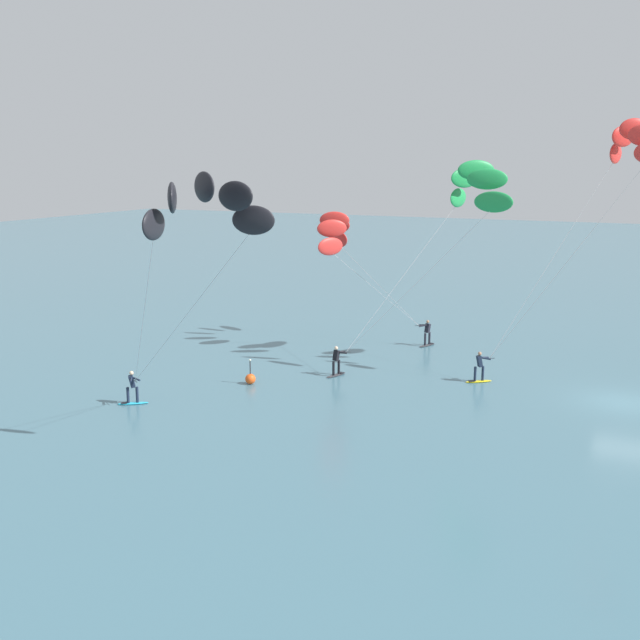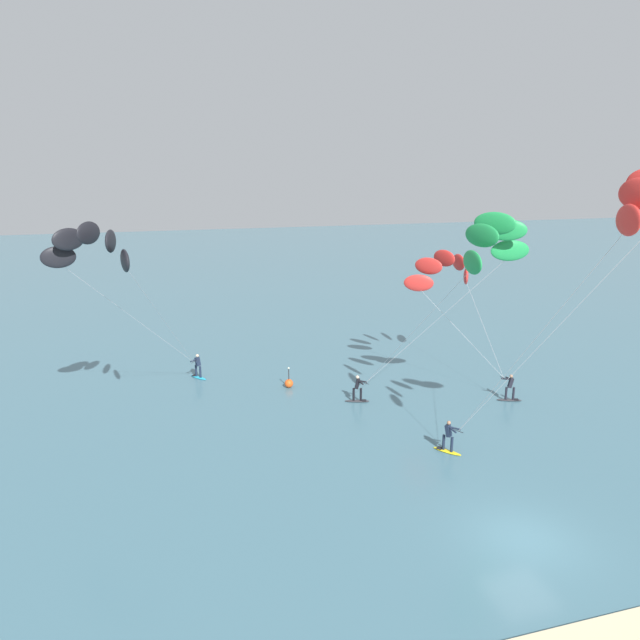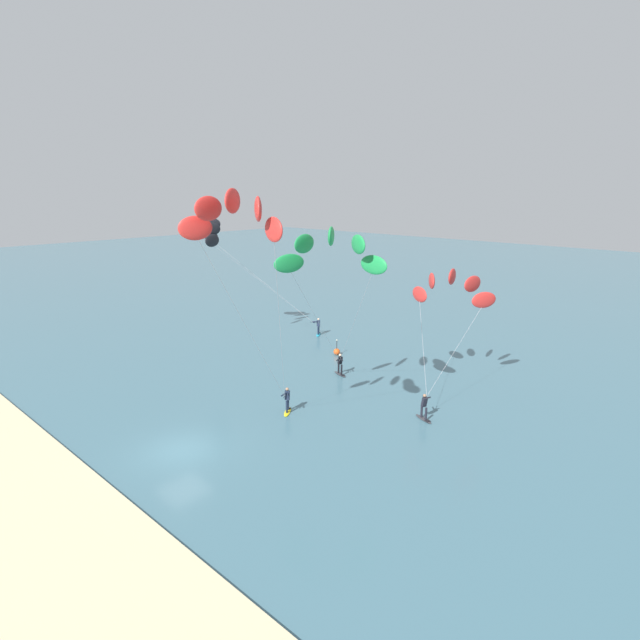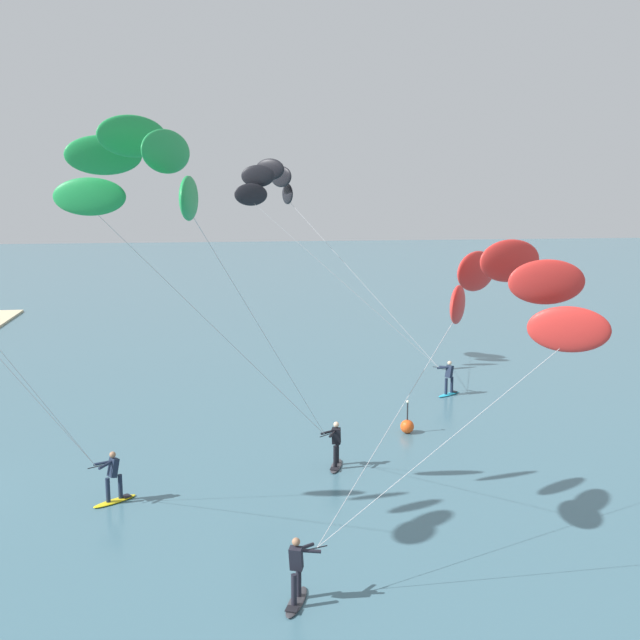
{
  "view_description": "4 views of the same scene",
  "coord_description": "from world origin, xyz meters",
  "px_view_note": "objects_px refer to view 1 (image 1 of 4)",
  "views": [
    {
      "loc": [
        -39.31,
        -1.81,
        11.68
      ],
      "look_at": [
        -2.61,
        15.31,
        3.33
      ],
      "focal_mm": 43.25,
      "sensor_mm": 36.0,
      "label": 1
    },
    {
      "loc": [
        -13.22,
        -17.05,
        13.91
      ],
      "look_at": [
        -3.77,
        15.19,
        5.21
      ],
      "focal_mm": 33.49,
      "sensor_mm": 36.0,
      "label": 2
    },
    {
      "loc": [
        23.09,
        -13.53,
        13.83
      ],
      "look_at": [
        -1.14,
        12.2,
        4.87
      ],
      "focal_mm": 29.18,
      "sensor_mm": 36.0,
      "label": 3
    },
    {
      "loc": [
        24.65,
        10.46,
        9.87
      ],
      "look_at": [
        -1.27,
        14.21,
        5.4
      ],
      "focal_mm": 43.64,
      "sensor_mm": 36.0,
      "label": 4
    }
  ],
  "objects_px": {
    "kitesurfer_nearshore": "(626,152)",
    "kitesurfer_far_out": "(201,216)",
    "kitesurfer_mid_water": "(338,236)",
    "kitesurfer_downwind": "(471,192)",
    "marker_buoy": "(250,379)"
  },
  "relations": [
    {
      "from": "kitesurfer_mid_water",
      "to": "marker_buoy",
      "type": "bearing_deg",
      "value": 177.84
    },
    {
      "from": "kitesurfer_far_out",
      "to": "kitesurfer_downwind",
      "type": "relative_size",
      "value": 0.96
    },
    {
      "from": "kitesurfer_nearshore",
      "to": "kitesurfer_downwind",
      "type": "height_order",
      "value": "kitesurfer_nearshore"
    },
    {
      "from": "kitesurfer_mid_water",
      "to": "kitesurfer_nearshore",
      "type": "bearing_deg",
      "value": -95.02
    },
    {
      "from": "kitesurfer_downwind",
      "to": "kitesurfer_mid_water",
      "type": "bearing_deg",
      "value": 73.43
    },
    {
      "from": "kitesurfer_mid_water",
      "to": "kitesurfer_far_out",
      "type": "bearing_deg",
      "value": -169.7
    },
    {
      "from": "kitesurfer_mid_water",
      "to": "kitesurfer_downwind",
      "type": "height_order",
      "value": "kitesurfer_downwind"
    },
    {
      "from": "marker_buoy",
      "to": "kitesurfer_downwind",
      "type": "bearing_deg",
      "value": -50.26
    },
    {
      "from": "kitesurfer_mid_water",
      "to": "marker_buoy",
      "type": "xyz_separation_m",
      "value": [
        -10.66,
        0.4,
        -6.73
      ]
    },
    {
      "from": "kitesurfer_mid_water",
      "to": "marker_buoy",
      "type": "height_order",
      "value": "kitesurfer_mid_water"
    },
    {
      "from": "kitesurfer_nearshore",
      "to": "kitesurfer_mid_water",
      "type": "bearing_deg",
      "value": 84.98
    },
    {
      "from": "kitesurfer_nearshore",
      "to": "kitesurfer_mid_water",
      "type": "distance_m",
      "value": 17.7
    },
    {
      "from": "kitesurfer_nearshore",
      "to": "kitesurfer_mid_water",
      "type": "xyz_separation_m",
      "value": [
        1.48,
        16.87,
        -5.12
      ]
    },
    {
      "from": "kitesurfer_downwind",
      "to": "marker_buoy",
      "type": "xyz_separation_m",
      "value": [
        -7.94,
        9.55,
        -9.76
      ]
    },
    {
      "from": "kitesurfer_nearshore",
      "to": "kitesurfer_far_out",
      "type": "relative_size",
      "value": 1.22
    }
  ]
}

